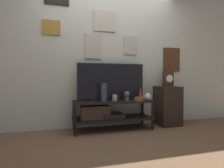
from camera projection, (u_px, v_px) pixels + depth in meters
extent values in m
plane|color=brown|center=(117.00, 134.00, 2.74)|extent=(12.00, 12.00, 0.00)
cube|color=beige|center=(109.00, 53.00, 3.23)|extent=(6.40, 0.06, 2.70)
cube|color=#B7B2A8|center=(130.00, 45.00, 3.29)|extent=(0.26, 0.02, 0.35)
cube|color=beige|center=(130.00, 45.00, 3.28)|extent=(0.22, 0.01, 0.31)
cube|color=#B7B2A8|center=(93.00, 46.00, 3.11)|extent=(0.28, 0.02, 0.44)
cube|color=slate|center=(93.00, 46.00, 3.10)|extent=(0.25, 0.01, 0.40)
cube|color=#B7B2A8|center=(105.00, 21.00, 3.15)|extent=(0.41, 0.02, 0.37)
cube|color=white|center=(105.00, 21.00, 3.14)|extent=(0.37, 0.01, 0.34)
cube|color=#4C2D19|center=(171.00, 60.00, 3.53)|extent=(0.37, 0.02, 0.47)
cube|color=slate|center=(172.00, 60.00, 3.52)|extent=(0.33, 0.01, 0.44)
cube|color=olive|center=(51.00, 27.00, 2.92)|extent=(0.29, 0.02, 0.24)
cube|color=slate|center=(51.00, 27.00, 2.91)|extent=(0.25, 0.01, 0.21)
cube|color=black|center=(113.00, 101.00, 2.99)|extent=(1.36, 0.46, 0.03)
cube|color=black|center=(113.00, 118.00, 3.00)|extent=(1.36, 0.46, 0.03)
cylinder|color=black|center=(75.00, 120.00, 2.64)|extent=(0.04, 0.04, 0.50)
cylinder|color=black|center=(152.00, 115.00, 2.97)|extent=(0.04, 0.04, 0.50)
cylinder|color=black|center=(74.00, 115.00, 3.02)|extent=(0.04, 0.04, 0.50)
cylinder|color=black|center=(143.00, 111.00, 3.35)|extent=(0.04, 0.04, 0.50)
cube|color=black|center=(113.00, 116.00, 3.00)|extent=(0.36, 0.32, 0.07)
cube|color=#47382D|center=(95.00, 112.00, 2.91)|extent=(0.47, 0.25, 0.22)
cylinder|color=black|center=(93.00, 100.00, 3.00)|extent=(0.05, 0.05, 0.02)
cylinder|color=black|center=(129.00, 99.00, 3.17)|extent=(0.05, 0.05, 0.02)
cube|color=black|center=(111.00, 81.00, 3.08)|extent=(1.19, 0.04, 0.62)
cube|color=black|center=(112.00, 81.00, 3.06)|extent=(1.16, 0.01, 0.59)
cone|color=brown|center=(141.00, 93.00, 3.08)|extent=(0.09, 0.09, 0.23)
sphere|color=beige|center=(148.00, 97.00, 3.00)|extent=(0.12, 0.12, 0.12)
cylinder|color=brown|center=(139.00, 99.00, 2.95)|extent=(0.16, 0.16, 0.06)
cylinder|color=#2D4251|center=(104.00, 93.00, 2.82)|extent=(0.09, 0.09, 0.30)
cylinder|color=#C1B29E|center=(115.00, 98.00, 2.96)|extent=(0.08, 0.08, 0.10)
cylinder|color=#4C5647|center=(127.00, 99.00, 2.98)|extent=(0.07, 0.07, 0.06)
sphere|color=#4C5647|center=(127.00, 94.00, 2.98)|extent=(0.10, 0.10, 0.10)
cube|color=black|center=(167.00, 106.00, 3.30)|extent=(0.41, 0.39, 0.73)
cube|color=#422819|center=(168.00, 78.00, 3.33)|extent=(0.19, 0.10, 0.30)
cylinder|color=white|center=(170.00, 78.00, 3.28)|extent=(0.14, 0.01, 0.14)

